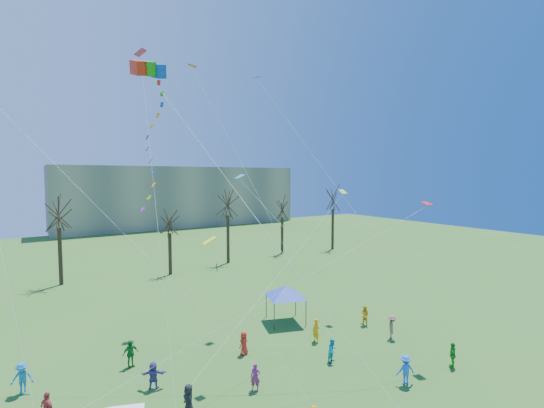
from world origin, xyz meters
TOP-DOWN VIEW (x-y plane):
  - distant_building at (22.00, 82.00)m, footprint 60.00×14.00m
  - bare_tree_row at (4.55, 36.05)m, footprint 68.32×8.00m
  - big_box_kite at (-6.15, 5.95)m, footprint 4.97×5.84m
  - canopy_tent_blue at (6.68, 13.14)m, footprint 4.02×4.02m
  - festival_crowd at (-1.03, 6.51)m, footprint 25.36×13.07m
  - small_kites_aloft at (-0.48, 11.10)m, footprint 27.43×18.94m

SIDE VIEW (x-z plane):
  - festival_crowd at x=-1.03m, z-range -0.06..1.78m
  - canopy_tent_blue at x=6.68m, z-range 1.10..4.28m
  - bare_tree_row at x=4.55m, z-range 1.75..12.66m
  - distant_building at x=22.00m, z-range 0.00..15.00m
  - small_kites_aloft at x=-0.48m, z-range -1.80..29.66m
  - big_box_kite at x=-6.15m, z-range 3.90..24.13m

